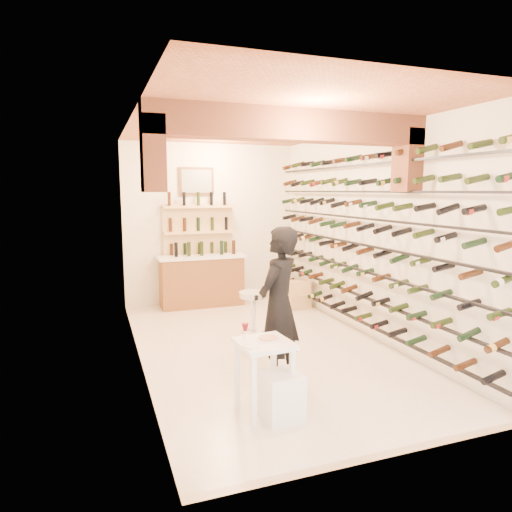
{
  "coord_description": "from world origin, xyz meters",
  "views": [
    {
      "loc": [
        -2.26,
        -6.0,
        2.27
      ],
      "look_at": [
        0.0,
        0.3,
        1.3
      ],
      "focal_mm": 31.86,
      "sensor_mm": 36.0,
      "label": 1
    }
  ],
  "objects_px": {
    "person": "(279,305)",
    "crate_lower": "(298,301)",
    "chrome_barstool": "(253,316)",
    "tasting_table": "(264,354)",
    "white_stool": "(282,396)",
    "wine_rack": "(356,238)",
    "back_counter": "(202,279)"
  },
  "relations": [
    {
      "from": "person",
      "to": "crate_lower",
      "type": "bearing_deg",
      "value": -160.08
    },
    {
      "from": "chrome_barstool",
      "to": "person",
      "type": "bearing_deg",
      "value": -93.97
    },
    {
      "from": "tasting_table",
      "to": "crate_lower",
      "type": "height_order",
      "value": "tasting_table"
    },
    {
      "from": "tasting_table",
      "to": "white_stool",
      "type": "height_order",
      "value": "tasting_table"
    },
    {
      "from": "white_stool",
      "to": "chrome_barstool",
      "type": "height_order",
      "value": "chrome_barstool"
    },
    {
      "from": "wine_rack",
      "to": "tasting_table",
      "type": "distance_m",
      "value": 3.06
    },
    {
      "from": "back_counter",
      "to": "chrome_barstool",
      "type": "xyz_separation_m",
      "value": [
        0.13,
        -2.7,
        -0.05
      ]
    },
    {
      "from": "white_stool",
      "to": "back_counter",
      "type": "bearing_deg",
      "value": 86.73
    },
    {
      "from": "white_stool",
      "to": "crate_lower",
      "type": "relative_size",
      "value": 1.03
    },
    {
      "from": "back_counter",
      "to": "chrome_barstool",
      "type": "bearing_deg",
      "value": -87.15
    },
    {
      "from": "tasting_table",
      "to": "chrome_barstool",
      "type": "distance_m",
      "value": 1.92
    },
    {
      "from": "crate_lower",
      "to": "back_counter",
      "type": "bearing_deg",
      "value": 153.91
    },
    {
      "from": "back_counter",
      "to": "white_stool",
      "type": "bearing_deg",
      "value": -93.27
    },
    {
      "from": "crate_lower",
      "to": "person",
      "type": "bearing_deg",
      "value": -118.77
    },
    {
      "from": "tasting_table",
      "to": "person",
      "type": "bearing_deg",
      "value": 52.78
    },
    {
      "from": "white_stool",
      "to": "chrome_barstool",
      "type": "bearing_deg",
      "value": 78.64
    },
    {
      "from": "chrome_barstool",
      "to": "tasting_table",
      "type": "bearing_deg",
      "value": -106.12
    },
    {
      "from": "back_counter",
      "to": "crate_lower",
      "type": "xyz_separation_m",
      "value": [
        1.7,
        -0.83,
        -0.4
      ]
    },
    {
      "from": "chrome_barstool",
      "to": "crate_lower",
      "type": "xyz_separation_m",
      "value": [
        1.57,
        1.86,
        -0.35
      ]
    },
    {
      "from": "back_counter",
      "to": "crate_lower",
      "type": "relative_size",
      "value": 3.73
    },
    {
      "from": "wine_rack",
      "to": "person",
      "type": "height_order",
      "value": "wine_rack"
    },
    {
      "from": "back_counter",
      "to": "white_stool",
      "type": "xyz_separation_m",
      "value": [
        -0.27,
        -4.7,
        -0.3
      ]
    },
    {
      "from": "crate_lower",
      "to": "chrome_barstool",
      "type": "bearing_deg",
      "value": -130.05
    },
    {
      "from": "tasting_table",
      "to": "wine_rack",
      "type": "bearing_deg",
      "value": 35.69
    },
    {
      "from": "wine_rack",
      "to": "person",
      "type": "bearing_deg",
      "value": -146.42
    },
    {
      "from": "tasting_table",
      "to": "white_stool",
      "type": "xyz_separation_m",
      "value": [
        0.13,
        -0.17,
        -0.39
      ]
    },
    {
      "from": "tasting_table",
      "to": "crate_lower",
      "type": "bearing_deg",
      "value": 55.92
    },
    {
      "from": "crate_lower",
      "to": "white_stool",
      "type": "bearing_deg",
      "value": -116.97
    },
    {
      "from": "back_counter",
      "to": "chrome_barstool",
      "type": "relative_size",
      "value": 2.03
    },
    {
      "from": "back_counter",
      "to": "crate_lower",
      "type": "distance_m",
      "value": 1.93
    },
    {
      "from": "chrome_barstool",
      "to": "crate_lower",
      "type": "distance_m",
      "value": 2.46
    },
    {
      "from": "chrome_barstool",
      "to": "crate_lower",
      "type": "relative_size",
      "value": 1.84
    }
  ]
}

